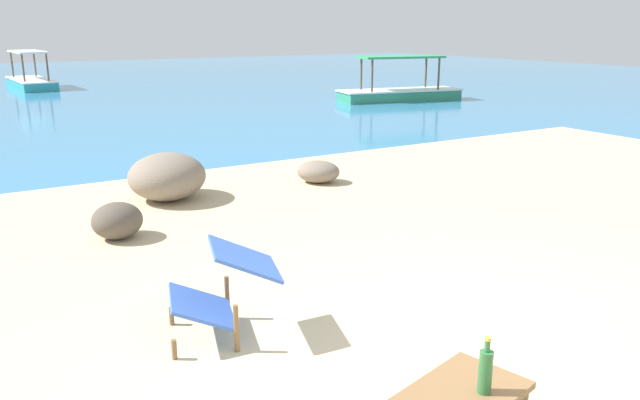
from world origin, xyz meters
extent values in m
cube|color=teal|center=(0.00, 22.00, 0.00)|extent=(60.00, 36.00, 0.03)
cube|color=brown|center=(-0.65, -0.09, 0.44)|extent=(0.85, 0.62, 0.04)
cylinder|color=brown|center=(-0.37, 0.17, 0.23)|extent=(0.05, 0.05, 0.38)
cylinder|color=#2D6B38|center=(-0.52, -0.13, 0.56)|extent=(0.07, 0.07, 0.22)
cylinder|color=#2D6B38|center=(-0.52, -0.13, 0.70)|extent=(0.03, 0.03, 0.06)
cylinder|color=yellow|center=(-0.52, -0.13, 0.74)|extent=(0.03, 0.03, 0.02)
cylinder|color=brown|center=(-1.49, 1.68, 0.11)|extent=(0.04, 0.04, 0.14)
cylinder|color=brown|center=(-1.35, 2.17, 0.11)|extent=(0.04, 0.04, 0.14)
cylinder|color=brown|center=(-1.10, 1.56, 0.21)|extent=(0.04, 0.04, 0.34)
cylinder|color=brown|center=(-0.95, 2.06, 0.21)|extent=(0.04, 0.04, 0.34)
cube|color=#3D66C6|center=(-1.22, 1.87, 0.28)|extent=(0.56, 0.62, 0.21)
cube|color=#3D66C6|center=(-0.92, 1.78, 0.61)|extent=(0.59, 0.63, 0.23)
ellipsoid|color=gray|center=(-0.24, 5.63, 0.33)|extent=(1.36, 1.40, 0.59)
ellipsoid|color=brown|center=(-1.18, 4.39, 0.23)|extent=(0.71, 0.71, 0.38)
ellipsoid|color=gray|center=(1.85, 5.40, 0.20)|extent=(0.78, 0.78, 0.31)
cube|color=#338E66|center=(9.25, 13.03, 0.16)|extent=(3.74, 1.77, 0.28)
cube|color=white|center=(9.25, 13.03, 0.32)|extent=(3.82, 1.83, 0.04)
cylinder|color=brown|center=(10.38, 13.20, 0.77)|extent=(0.06, 0.06, 0.95)
cylinder|color=brown|center=(10.23, 12.45, 0.77)|extent=(0.06, 0.06, 0.95)
cylinder|color=brown|center=(8.26, 13.62, 0.77)|extent=(0.06, 0.06, 0.95)
cylinder|color=brown|center=(8.11, 12.86, 0.77)|extent=(0.06, 0.06, 0.95)
cube|color=#339356|center=(9.25, 13.03, 1.28)|extent=(2.65, 1.40, 0.06)
cube|color=teal|center=(0.40, 22.84, 0.16)|extent=(1.28, 3.65, 0.28)
cube|color=white|center=(0.40, 22.84, 0.32)|extent=(1.34, 3.73, 0.04)
cylinder|color=brown|center=(0.84, 21.79, 0.77)|extent=(0.06, 0.06, 0.95)
cylinder|color=brown|center=(0.07, 21.75, 0.77)|extent=(0.06, 0.06, 0.95)
cylinder|color=brown|center=(0.73, 23.94, 0.77)|extent=(0.06, 0.06, 0.95)
cylinder|color=brown|center=(-0.04, 23.90, 0.77)|extent=(0.06, 0.06, 0.95)
cube|color=silver|center=(0.40, 22.84, 1.28)|extent=(1.06, 2.56, 0.06)
camera|label=1|loc=(-2.62, -2.06, 2.18)|focal=35.68mm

